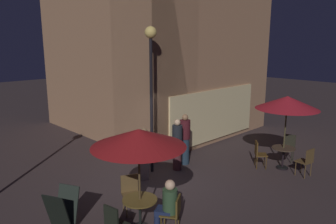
# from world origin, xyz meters

# --- Properties ---
(ground_plane) EXTENTS (60.00, 60.00, 0.00)m
(ground_plane) POSITION_xyz_m (0.00, 0.00, 0.00)
(ground_plane) COLOR #3C2F30
(cafe_building) EXTENTS (7.55, 8.46, 9.93)m
(cafe_building) POSITION_xyz_m (3.42, 3.96, 4.96)
(cafe_building) COLOR #A67756
(cafe_building) RESTS_ON ground
(street_lamp_near_corner) EXTENTS (0.37, 0.37, 4.68)m
(street_lamp_near_corner) POSITION_xyz_m (0.54, 0.75, 3.43)
(street_lamp_near_corner) COLOR black
(street_lamp_near_corner) RESTS_ON ground
(menu_sandwich_board) EXTENTS (0.83, 0.79, 0.94)m
(menu_sandwich_board) POSITION_xyz_m (-3.17, -0.37, 0.48)
(menu_sandwich_board) COLOR #212923
(menu_sandwich_board) RESTS_ON ground
(cafe_table_0) EXTENTS (0.76, 0.76, 0.74)m
(cafe_table_0) POSITION_xyz_m (3.88, -2.15, 0.55)
(cafe_table_0) COLOR black
(cafe_table_0) RESTS_ON ground
(cafe_table_1) EXTENTS (0.80, 0.80, 0.73)m
(cafe_table_1) POSITION_xyz_m (-1.89, -1.59, 0.55)
(cafe_table_1) COLOR black
(cafe_table_1) RESTS_ON ground
(patio_umbrella_0) EXTENTS (2.04, 2.04, 2.49)m
(patio_umbrella_0) POSITION_xyz_m (3.88, -2.15, 2.27)
(patio_umbrella_0) COLOR black
(patio_umbrella_0) RESTS_ON ground
(patio_umbrella_1) EXTENTS (2.10, 2.10, 2.38)m
(patio_umbrella_1) POSITION_xyz_m (-1.89, -1.59, 2.17)
(patio_umbrella_1) COLOR black
(patio_umbrella_1) RESTS_ON ground
(cafe_chair_0) EXTENTS (0.48, 0.48, 0.95)m
(cafe_chair_0) POSITION_xyz_m (4.74, -1.94, 0.58)
(cafe_chair_0) COLOR black
(cafe_chair_0) RESTS_ON ground
(cafe_chair_1) EXTENTS (0.54, 0.54, 0.93)m
(cafe_chair_1) POSITION_xyz_m (3.35, -1.53, 0.56)
(cafe_chair_1) COLOR #4F3616
(cafe_chair_1) RESTS_ON ground
(cafe_chair_2) EXTENTS (0.47, 0.47, 0.94)m
(cafe_chair_2) POSITION_xyz_m (3.76, -2.99, 0.57)
(cafe_chair_2) COLOR brown
(cafe_chair_2) RESTS_ON ground
(cafe_chair_3) EXTENTS (0.58, 0.58, 0.94)m
(cafe_chair_3) POSITION_xyz_m (-1.56, -0.81, 0.56)
(cafe_chair_3) COLOR brown
(cafe_chair_3) RESTS_ON ground
(cafe_chair_4) EXTENTS (0.45, 0.45, 0.94)m
(cafe_chair_4) POSITION_xyz_m (-2.70, -1.74, 0.55)
(cafe_chair_4) COLOR black
(cafe_chair_4) RESTS_ON ground
(cafe_chair_5) EXTENTS (0.57, 0.57, 0.87)m
(cafe_chair_5) POSITION_xyz_m (-1.46, -2.25, 0.53)
(cafe_chair_5) COLOR brown
(cafe_chair_5) RESTS_ON ground
(patron_seated_0) EXTENTS (0.48, 0.53, 1.26)m
(patron_seated_0) POSITION_xyz_m (-1.54, -2.14, 0.72)
(patron_seated_0) COLOR #1A2447
(patron_seated_0) RESTS_ON ground
(patron_standing_1) EXTENTS (0.37, 0.37, 1.79)m
(patron_standing_1) POSITION_xyz_m (1.82, 0.47, 0.90)
(patron_standing_1) COLOR #213142
(patron_standing_1) RESTS_ON ground
(patron_standing_2) EXTENTS (0.34, 0.34, 1.74)m
(patron_standing_2) POSITION_xyz_m (1.24, 0.27, 0.88)
(patron_standing_2) COLOR #462226
(patron_standing_2) RESTS_ON ground
(patron_standing_3) EXTENTS (0.34, 0.34, 1.64)m
(patron_standing_3) POSITION_xyz_m (-0.01, 0.48, 0.83)
(patron_standing_3) COLOR slate
(patron_standing_3) RESTS_ON ground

